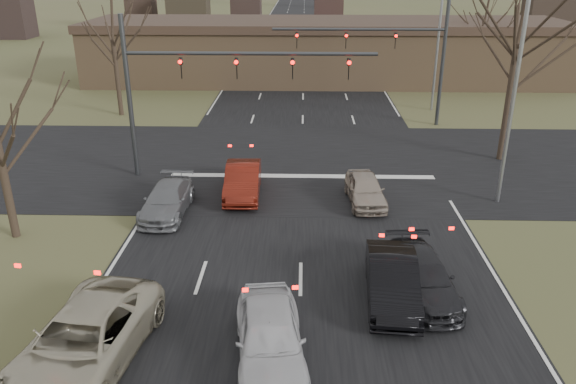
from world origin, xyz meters
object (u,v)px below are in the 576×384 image
mast_arm_far (400,48)px  car_grey_ahead (167,200)px  streetlight_right_near (512,81)px  mast_arm_near (194,77)px  car_red_ahead (243,180)px  building (326,50)px  car_silver_ahead (365,189)px  car_charcoal_sedan (422,277)px  car_black_hatch (392,280)px  car_white_sedan (270,337)px  streetlight_right_far (436,32)px  car_silver_suv (84,341)px

mast_arm_far → car_grey_ahead: mast_arm_far is taller
streetlight_right_near → mast_arm_near: bearing=167.9°
mast_arm_near → car_red_ahead: bearing=-45.5°
mast_arm_near → car_red_ahead: (2.46, -2.50, -4.33)m
car_grey_ahead → car_red_ahead: bearing=36.3°
streetlight_right_near → building: bearing=103.7°
mast_arm_near → car_silver_ahead: 9.80m
mast_arm_far → car_charcoal_sedan: 21.37m
car_black_hatch → car_charcoal_sedan: bearing=23.3°
car_white_sedan → car_red_ahead: bearing=92.6°
car_black_hatch → car_charcoal_sedan: (1.04, 0.37, -0.08)m
streetlight_right_far → car_black_hatch: streetlight_right_far is taller
car_charcoal_sedan → car_red_ahead: car_red_ahead is taller
building → car_charcoal_sedan: size_ratio=9.33×
building → streetlight_right_far: bearing=-56.4°
car_black_hatch → car_charcoal_sedan: size_ratio=0.99×
car_white_sedan → car_black_hatch: car_white_sedan is taller
mast_arm_far → streetlight_right_near: streetlight_right_near is taller
mast_arm_far → car_charcoal_sedan: (-2.18, -20.81, -4.36)m
car_red_ahead → car_charcoal_sedan: bearing=-53.1°
streetlight_right_far → car_charcoal_sedan: bearing=-102.1°
streetlight_right_far → car_white_sedan: (-10.14, -28.29, -4.80)m
mast_arm_near → car_black_hatch: mast_arm_near is taller
mast_arm_far → car_silver_ahead: bearing=-104.0°
car_red_ahead → streetlight_right_near: bearing=-4.8°
car_black_hatch → car_grey_ahead: 10.96m
streetlight_right_far → car_black_hatch: 26.41m
mast_arm_far → car_grey_ahead: 19.47m
car_white_sedan → mast_arm_near: bearing=100.4°
car_red_ahead → car_silver_ahead: 5.71m
car_silver_ahead → car_white_sedan: bearing=-112.5°
streetlight_right_far → car_black_hatch: size_ratio=2.23×
car_black_hatch → streetlight_right_near: bearing=58.2°
car_charcoal_sedan → mast_arm_near: bearing=126.2°
mast_arm_far → car_silver_suv: 27.73m
car_silver_suv → car_white_sedan: bearing=11.7°
building → mast_arm_near: 26.14m
mast_arm_far → car_silver_suv: size_ratio=1.91×
streetlight_right_near → car_red_ahead: (-11.59, 0.50, -4.84)m
building → streetlight_right_near: bearing=-76.3°
streetlight_right_near → car_silver_ahead: (-5.93, -0.25, -4.92)m
mast_arm_near → car_silver_suv: mast_arm_near is taller
building → car_grey_ahead: 30.75m
mast_arm_near → streetlight_right_near: bearing=-12.1°
car_black_hatch → car_silver_ahead: size_ratio=1.15×
car_grey_ahead → car_silver_ahead: (8.74, 1.41, 0.02)m
car_black_hatch → car_grey_ahead: (-8.82, 6.51, -0.10)m
car_grey_ahead → building: bearing=76.4°
mast_arm_far → car_silver_ahead: 14.34m
mast_arm_far → car_grey_ahead: size_ratio=2.52×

